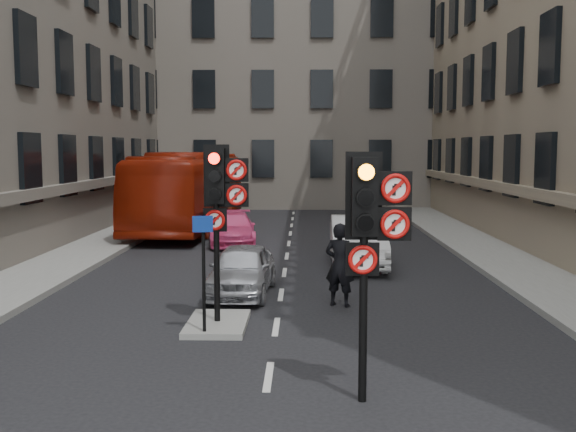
{
  "coord_description": "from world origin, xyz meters",
  "views": [
    {
      "loc": [
        0.54,
        -8.39,
        3.63
      ],
      "look_at": [
        0.31,
        1.74,
        2.6
      ],
      "focal_mm": 42.0,
      "sensor_mm": 36.0,
      "label": 1
    }
  ],
  "objects_px": {
    "motorcyclist": "(340,265)",
    "info_sign": "(203,257)",
    "car_silver": "(242,270)",
    "car_white": "(357,241)",
    "car_pink": "(233,229)",
    "signal_near": "(370,223)",
    "bus_red": "(190,191)",
    "signal_far": "(220,194)",
    "motorcycle": "(344,258)"
  },
  "relations": [
    {
      "from": "bus_red",
      "to": "signal_near",
      "type": "bearing_deg",
      "value": -70.87
    },
    {
      "from": "car_white",
      "to": "bus_red",
      "type": "xyz_separation_m",
      "value": [
        -6.72,
        9.15,
        0.96
      ]
    },
    {
      "from": "signal_far",
      "to": "motorcycle",
      "type": "bearing_deg",
      "value": 64.2
    },
    {
      "from": "car_white",
      "to": "car_silver",
      "type": "bearing_deg",
      "value": -126.43
    },
    {
      "from": "signal_near",
      "to": "info_sign",
      "type": "bearing_deg",
      "value": 131.62
    },
    {
      "from": "signal_near",
      "to": "info_sign",
      "type": "distance_m",
      "value": 4.38
    },
    {
      "from": "signal_near",
      "to": "bus_red",
      "type": "height_order",
      "value": "signal_near"
    },
    {
      "from": "motorcyclist",
      "to": "info_sign",
      "type": "height_order",
      "value": "info_sign"
    },
    {
      "from": "signal_near",
      "to": "car_pink",
      "type": "height_order",
      "value": "signal_near"
    },
    {
      "from": "bus_red",
      "to": "car_silver",
      "type": "bearing_deg",
      "value": -72.43
    },
    {
      "from": "signal_far",
      "to": "bus_red",
      "type": "distance_m",
      "value": 16.77
    },
    {
      "from": "car_silver",
      "to": "car_white",
      "type": "xyz_separation_m",
      "value": [
        3.2,
        4.19,
        0.14
      ]
    },
    {
      "from": "signal_far",
      "to": "car_pink",
      "type": "relative_size",
      "value": 0.88
    },
    {
      "from": "signal_far",
      "to": "info_sign",
      "type": "height_order",
      "value": "signal_far"
    },
    {
      "from": "signal_near",
      "to": "bus_red",
      "type": "relative_size",
      "value": 0.29
    },
    {
      "from": "signal_near",
      "to": "signal_far",
      "type": "relative_size",
      "value": 1.0
    },
    {
      "from": "car_silver",
      "to": "bus_red",
      "type": "xyz_separation_m",
      "value": [
        -3.52,
        13.34,
        1.1
      ]
    },
    {
      "from": "signal_near",
      "to": "car_pink",
      "type": "distance_m",
      "value": 16.29
    },
    {
      "from": "car_silver",
      "to": "info_sign",
      "type": "relative_size",
      "value": 1.63
    },
    {
      "from": "motorcycle",
      "to": "signal_far",
      "type": "bearing_deg",
      "value": -105.85
    },
    {
      "from": "car_silver",
      "to": "motorcycle",
      "type": "xyz_separation_m",
      "value": [
        2.7,
        2.81,
        -0.17
      ]
    },
    {
      "from": "motorcyclist",
      "to": "info_sign",
      "type": "distance_m",
      "value": 3.87
    },
    {
      "from": "car_pink",
      "to": "info_sign",
      "type": "xyz_separation_m",
      "value": [
        0.76,
        -12.57,
        0.97
      ]
    },
    {
      "from": "car_silver",
      "to": "car_pink",
      "type": "bearing_deg",
      "value": 100.78
    },
    {
      "from": "motorcyclist",
      "to": "bus_red",
      "type": "bearing_deg",
      "value": -45.47
    },
    {
      "from": "car_silver",
      "to": "motorcyclist",
      "type": "relative_size",
      "value": 1.89
    },
    {
      "from": "signal_far",
      "to": "motorcyclist",
      "type": "height_order",
      "value": "signal_far"
    },
    {
      "from": "car_pink",
      "to": "info_sign",
      "type": "relative_size",
      "value": 1.81
    },
    {
      "from": "car_pink",
      "to": "bus_red",
      "type": "relative_size",
      "value": 0.33
    },
    {
      "from": "signal_far",
      "to": "info_sign",
      "type": "relative_size",
      "value": 1.6
    },
    {
      "from": "car_silver",
      "to": "car_white",
      "type": "relative_size",
      "value": 0.79
    },
    {
      "from": "signal_far",
      "to": "motorcyclist",
      "type": "distance_m",
      "value": 3.57
    },
    {
      "from": "motorcycle",
      "to": "info_sign",
      "type": "bearing_deg",
      "value": -104.73
    },
    {
      "from": "car_white",
      "to": "motorcyclist",
      "type": "relative_size",
      "value": 2.39
    },
    {
      "from": "car_white",
      "to": "car_pink",
      "type": "distance_m",
      "value": 6.25
    },
    {
      "from": "motorcycle",
      "to": "motorcyclist",
      "type": "height_order",
      "value": "motorcyclist"
    },
    {
      "from": "signal_near",
      "to": "motorcyclist",
      "type": "bearing_deg",
      "value": 90.98
    },
    {
      "from": "car_white",
      "to": "motorcyclist",
      "type": "distance_m",
      "value": 5.45
    },
    {
      "from": "signal_far",
      "to": "car_silver",
      "type": "xyz_separation_m",
      "value": [
        0.14,
        3.06,
        -2.08
      ]
    },
    {
      "from": "signal_near",
      "to": "info_sign",
      "type": "relative_size",
      "value": 1.6
    },
    {
      "from": "car_pink",
      "to": "signal_near",
      "type": "bearing_deg",
      "value": -83.15
    },
    {
      "from": "car_silver",
      "to": "motorcyclist",
      "type": "height_order",
      "value": "motorcyclist"
    },
    {
      "from": "signal_far",
      "to": "info_sign",
      "type": "xyz_separation_m",
      "value": [
        -0.23,
        -0.81,
        -1.14
      ]
    },
    {
      "from": "signal_near",
      "to": "car_white",
      "type": "distance_m",
      "value": 11.42
    },
    {
      "from": "car_pink",
      "to": "motorcyclist",
      "type": "xyz_separation_m",
      "value": [
        3.49,
        -9.9,
        0.37
      ]
    },
    {
      "from": "signal_far",
      "to": "car_silver",
      "type": "distance_m",
      "value": 3.7
    },
    {
      "from": "motorcyclist",
      "to": "motorcycle",
      "type": "bearing_deg",
      "value": -72.3
    },
    {
      "from": "signal_near",
      "to": "motorcycle",
      "type": "bearing_deg",
      "value": 88.64
    },
    {
      "from": "signal_near",
      "to": "bus_red",
      "type": "bearing_deg",
      "value": 106.36
    },
    {
      "from": "car_pink",
      "to": "motorcyclist",
      "type": "bearing_deg",
      "value": -76.56
    }
  ]
}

